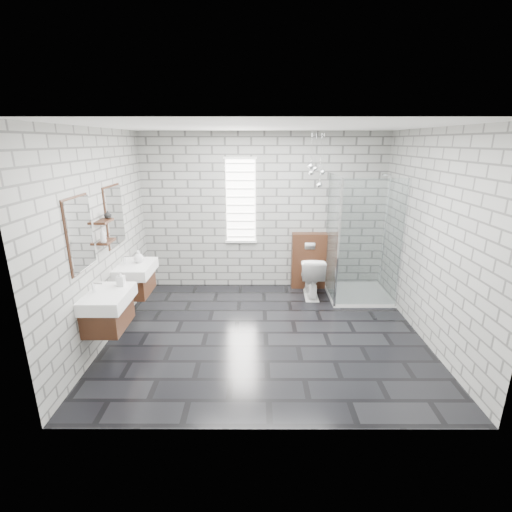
{
  "coord_description": "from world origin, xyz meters",
  "views": [
    {
      "loc": [
        -0.12,
        -4.58,
        2.53
      ],
      "look_at": [
        -0.13,
        0.35,
        1.0
      ],
      "focal_mm": 26.0,
      "sensor_mm": 36.0,
      "label": 1
    }
  ],
  "objects_px": {
    "vanity_left": "(105,300)",
    "cistern_panel": "(308,261)",
    "toilet": "(311,276)",
    "vanity_right": "(133,270)",
    "shower_enclosure": "(355,270)"
  },
  "relations": [
    {
      "from": "vanity_left",
      "to": "cistern_panel",
      "type": "distance_m",
      "value": 3.56
    },
    {
      "from": "vanity_left",
      "to": "toilet",
      "type": "relative_size",
      "value": 2.22
    },
    {
      "from": "vanity_right",
      "to": "cistern_panel",
      "type": "distance_m",
      "value": 2.99
    },
    {
      "from": "toilet",
      "to": "vanity_right",
      "type": "bearing_deg",
      "value": 19.33
    },
    {
      "from": "cistern_panel",
      "to": "vanity_left",
      "type": "bearing_deg",
      "value": -139.74
    },
    {
      "from": "vanity_right",
      "to": "shower_enclosure",
      "type": "bearing_deg",
      "value": 12.13
    },
    {
      "from": "vanity_left",
      "to": "shower_enclosure",
      "type": "xyz_separation_m",
      "value": [
        3.41,
        1.78,
        -0.25
      ]
    },
    {
      "from": "shower_enclosure",
      "to": "toilet",
      "type": "relative_size",
      "value": 2.87
    },
    {
      "from": "cistern_panel",
      "to": "toilet",
      "type": "distance_m",
      "value": 0.43
    },
    {
      "from": "vanity_right",
      "to": "vanity_left",
      "type": "bearing_deg",
      "value": -90.0
    },
    {
      "from": "vanity_left",
      "to": "shower_enclosure",
      "type": "distance_m",
      "value": 3.85
    },
    {
      "from": "toilet",
      "to": "cistern_panel",
      "type": "bearing_deg",
      "value": -87.91
    },
    {
      "from": "vanity_left",
      "to": "cistern_panel",
      "type": "height_order",
      "value": "vanity_left"
    },
    {
      "from": "vanity_left",
      "to": "cistern_panel",
      "type": "xyz_separation_m",
      "value": [
        2.71,
        2.29,
        -0.26
      ]
    },
    {
      "from": "vanity_right",
      "to": "toilet",
      "type": "distance_m",
      "value": 2.86
    }
  ]
}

